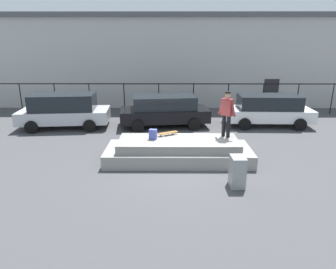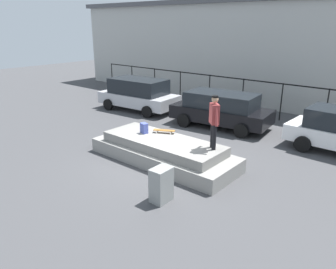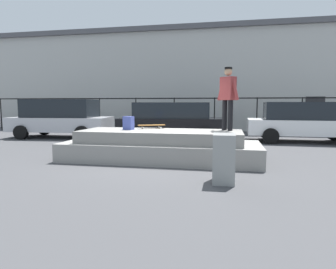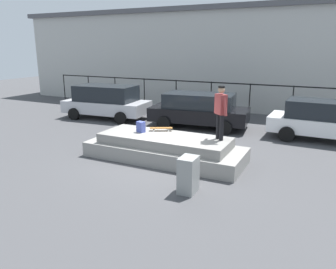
{
  "view_description": "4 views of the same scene",
  "coord_description": "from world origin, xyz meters",
  "px_view_note": "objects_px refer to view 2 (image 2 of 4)",
  "views": [
    {
      "loc": [
        -0.4,
        -10.79,
        4.48
      ],
      "look_at": [
        -0.47,
        1.2,
        0.74
      ],
      "focal_mm": 32.31,
      "sensor_mm": 36.0,
      "label": 1
    },
    {
      "loc": [
        7.18,
        -8.12,
        4.8
      ],
      "look_at": [
        -0.57,
        1.07,
        0.68
      ],
      "focal_mm": 34.96,
      "sensor_mm": 36.0,
      "label": 2
    },
    {
      "loc": [
        1.83,
        -8.13,
        1.62
      ],
      "look_at": [
        -0.1,
        1.43,
        0.61
      ],
      "focal_mm": 32.1,
      "sensor_mm": 36.0,
      "label": 3
    },
    {
      "loc": [
        4.93,
        -9.67,
        3.87
      ],
      "look_at": [
        -0.38,
        1.12,
        0.63
      ],
      "focal_mm": 35.25,
      "sensor_mm": 36.0,
      "label": 4
    }
  ],
  "objects_px": {
    "car_black_hatchback_mid": "(221,109)",
    "car_silver_hatchback_near": "(138,94)",
    "skateboarder": "(214,119)",
    "utility_box": "(161,185)",
    "skateboard": "(164,130)",
    "backpack": "(144,128)"
  },
  "relations": [
    {
      "from": "skateboarder",
      "to": "utility_box",
      "type": "bearing_deg",
      "value": -91.06
    },
    {
      "from": "car_silver_hatchback_near",
      "to": "car_black_hatchback_mid",
      "type": "relative_size",
      "value": 0.97
    },
    {
      "from": "skateboard",
      "to": "backpack",
      "type": "xyz_separation_m",
      "value": [
        -0.57,
        -0.49,
        0.09
      ]
    },
    {
      "from": "skateboard",
      "to": "utility_box",
      "type": "height_order",
      "value": "utility_box"
    },
    {
      "from": "skateboarder",
      "to": "skateboard",
      "type": "height_order",
      "value": "skateboarder"
    },
    {
      "from": "car_black_hatchback_mid",
      "to": "backpack",
      "type": "bearing_deg",
      "value": -94.04
    },
    {
      "from": "skateboarder",
      "to": "car_black_hatchback_mid",
      "type": "relative_size",
      "value": 0.36
    },
    {
      "from": "backpack",
      "to": "car_black_hatchback_mid",
      "type": "relative_size",
      "value": 0.08
    },
    {
      "from": "car_silver_hatchback_near",
      "to": "utility_box",
      "type": "xyz_separation_m",
      "value": [
        7.77,
        -6.88,
        -0.45
      ]
    },
    {
      "from": "car_black_hatchback_mid",
      "to": "car_silver_hatchback_near",
      "type": "bearing_deg",
      "value": -177.11
    },
    {
      "from": "skateboarder",
      "to": "car_black_hatchback_mid",
      "type": "bearing_deg",
      "value": 118.37
    },
    {
      "from": "car_silver_hatchback_near",
      "to": "utility_box",
      "type": "relative_size",
      "value": 4.75
    },
    {
      "from": "skateboard",
      "to": "utility_box",
      "type": "xyz_separation_m",
      "value": [
        2.22,
        -2.7,
        -0.45
      ]
    },
    {
      "from": "car_silver_hatchback_near",
      "to": "skateboard",
      "type": "bearing_deg",
      "value": -36.99
    },
    {
      "from": "skateboard",
      "to": "utility_box",
      "type": "bearing_deg",
      "value": -50.57
    },
    {
      "from": "car_silver_hatchback_near",
      "to": "car_black_hatchback_mid",
      "type": "bearing_deg",
      "value": 2.89
    },
    {
      "from": "skateboard",
      "to": "backpack",
      "type": "height_order",
      "value": "backpack"
    },
    {
      "from": "backpack",
      "to": "car_black_hatchback_mid",
      "type": "xyz_separation_m",
      "value": [
        0.35,
        4.94,
        -0.16
      ]
    },
    {
      "from": "skateboarder",
      "to": "car_silver_hatchback_near",
      "type": "bearing_deg",
      "value": 150.96
    },
    {
      "from": "skateboarder",
      "to": "skateboard",
      "type": "bearing_deg",
      "value": 175.89
    },
    {
      "from": "skateboarder",
      "to": "utility_box",
      "type": "height_order",
      "value": "skateboarder"
    },
    {
      "from": "backpack",
      "to": "car_silver_hatchback_near",
      "type": "distance_m",
      "value": 6.83
    }
  ]
}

